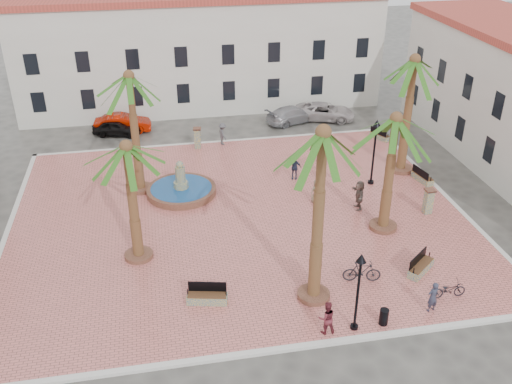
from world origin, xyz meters
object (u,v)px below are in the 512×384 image
palm_nw (130,89)px  car_white (325,112)px  fountain (181,189)px  bench_e (422,178)px  cyclist_b (327,318)px  bollard_e (428,201)px  car_silver (293,114)px  bench_ne (380,136)px  lamppost_e (375,141)px  palm_e (394,133)px  palm_s (322,152)px  pedestrian_fountain_a (316,192)px  bicycle_b (362,272)px  bicycle_a (449,290)px  bollard_n (197,138)px  bench_se (421,267)px  bench_s (207,297)px  bollard_se (315,273)px  car_black (117,128)px  pedestrian_north (223,134)px  lamppost_s (359,279)px  pedestrian_east (359,195)px  cyclist_a (433,297)px  car_red (123,123)px  pedestrian_fountain_b (294,168)px  palm_ne (413,73)px  palm_sw (128,161)px

palm_nw → car_white: palm_nw is taller
fountain → bench_e: 15.54m
bench_e → cyclist_b: (-10.30, -12.47, 0.53)m
cyclist_b → car_white: (7.39, 24.63, -0.26)m
bollard_e → car_silver: bearing=104.6°
bench_ne → lamppost_e: size_ratio=0.38×
palm_nw → palm_e: size_ratio=1.12×
palm_s → cyclist_b: bearing=-93.4°
pedestrian_fountain_a → bicycle_b: bearing=-99.0°
bicycle_a → pedestrian_fountain_a: pedestrian_fountain_a is taller
palm_s → bollard_n: size_ratio=5.57×
bench_ne → pedestrian_fountain_a: bearing=111.8°
bench_se → bollard_e: (2.91, 5.35, 0.53)m
bollard_e → cyclist_b: (-8.81, -8.64, -0.01)m
bench_s → car_silver: 23.55m
bench_e → bollard_se: bearing=122.5°
bench_se → cyclist_b: 6.78m
fountain → palm_nw: size_ratio=0.56×
palm_s → car_black: (-9.50, 22.00, -6.97)m
bollard_e → pedestrian_north: size_ratio=0.93×
bench_se → bench_ne: (4.29, 16.31, -0.03)m
lamppost_s → bollard_se: (-0.89, 3.21, -1.93)m
pedestrian_north → pedestrian_east: size_ratio=0.92×
pedestrian_north → bench_s: bearing=157.5°
bollard_se → bollard_n: size_ratio=0.90×
bollard_se → cyclist_a: (4.70, -2.75, 0.05)m
lamppost_s → bicycle_b: (1.45, 3.12, -2.09)m
fountain → lamppost_e: bearing=-4.2°
bench_e → cyclist_a: (-5.20, -12.00, 0.51)m
bicycle_b → palm_nw: bearing=54.0°
bollard_n → pedestrian_north: size_ratio=0.93×
cyclist_a → palm_nw: bearing=-61.7°
bench_s → bench_se: (10.70, 0.35, -0.00)m
bench_se → car_red: 26.30m
palm_s → bicycle_b: (2.60, 0.72, -6.88)m
bollard_e → bicycle_b: bearing=-137.7°
fountain → bollard_se: (5.59, -10.48, 0.42)m
bollard_se → pedestrian_fountain_a: (2.33, 7.79, 0.05)m
palm_nw → bench_s: bearing=-76.2°
pedestrian_east → pedestrian_fountain_b: bearing=-143.3°
bollard_e → pedestrian_east: 4.00m
palm_ne → bench_s: bearing=-141.8°
bicycle_a → bench_ne: bearing=-10.9°
palm_sw → bench_e: 19.62m
lamppost_s → bollard_se: bearing=105.5°
bench_e → bench_se: bearing=143.8°
bench_se → cyclist_a: cyclist_a is taller
palm_sw → pedestrian_north: bearing=65.2°
bench_e → car_silver: car_silver is taller
palm_s → lamppost_e: bearing=56.9°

